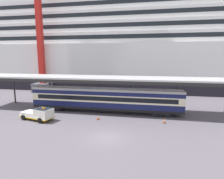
{
  "coord_description": "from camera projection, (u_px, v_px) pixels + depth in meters",
  "views": [
    {
      "loc": [
        4.66,
        -20.5,
        9.32
      ],
      "look_at": [
        -0.76,
        7.22,
        4.5
      ],
      "focal_mm": 30.58,
      "sensor_mm": 36.0,
      "label": 1
    }
  ],
  "objects": [
    {
      "name": "ground_plane",
      "position": [
        107.0,
        138.0,
        22.28
      ],
      "size": [
        400.0,
        400.0,
        0.0
      ],
      "primitive_type": "plane",
      "color": "#5F5963"
    },
    {
      "name": "cruise_ship",
      "position": [
        129.0,
        51.0,
        60.31
      ],
      "size": [
        173.51,
        27.08,
        32.28
      ],
      "color": "black",
      "rests_on": "ground"
    },
    {
      "name": "platform_canopy",
      "position": [
        106.0,
        79.0,
        32.18
      ],
      "size": [
        47.63,
        6.05,
        5.98
      ],
      "color": "#B8B8B8",
      "rests_on": "ground"
    },
    {
      "name": "train_carriage",
      "position": [
        105.0,
        99.0,
        32.35
      ],
      "size": [
        25.43,
        2.81,
        4.11
      ],
      "color": "black",
      "rests_on": "ground"
    },
    {
      "name": "service_truck",
      "position": [
        39.0,
        114.0,
        28.37
      ],
      "size": [
        5.53,
        3.22,
        2.02
      ],
      "color": "silver",
      "rests_on": "ground"
    },
    {
      "name": "traffic_cone_near",
      "position": [
        98.0,
        117.0,
        28.67
      ],
      "size": [
        0.36,
        0.36,
        0.71
      ],
      "color": "black",
      "rests_on": "ground"
    },
    {
      "name": "traffic_cone_mid",
      "position": [
        164.0,
        121.0,
        27.18
      ],
      "size": [
        0.36,
        0.36,
        0.73
      ],
      "color": "black",
      "rests_on": "ground"
    },
    {
      "name": "dockside_crane",
      "position": [
        41.0,
        21.0,
        48.61
      ],
      "size": [
        13.86,
        4.4,
        56.69
      ],
      "color": "#595960",
      "rests_on": "ground"
    }
  ]
}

